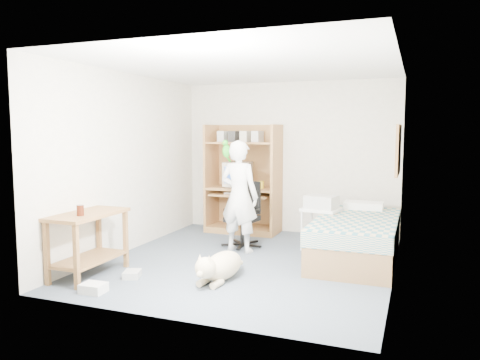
{
  "coord_description": "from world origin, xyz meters",
  "views": [
    {
      "loc": [
        2.01,
        -5.58,
        1.7
      ],
      "look_at": [
        -0.17,
        0.17,
        1.05
      ],
      "focal_mm": 35.0,
      "sensor_mm": 36.0,
      "label": 1
    }
  ],
  "objects": [
    {
      "name": "printer_cart",
      "position": [
        0.76,
        0.96,
        0.4
      ],
      "size": [
        0.58,
        0.5,
        0.61
      ],
      "rotation": [
        0.0,
        0.0,
        -0.21
      ],
      "color": "silver",
      "rests_on": "floor"
    },
    {
      "name": "office_chair",
      "position": [
        -0.35,
        0.79,
        0.34
      ],
      "size": [
        0.53,
        0.53,
        0.94
      ],
      "rotation": [
        0.0,
        0.0,
        -0.15
      ],
      "color": "black",
      "rests_on": "floor"
    },
    {
      "name": "pencil_cup",
      "position": [
        -0.36,
        1.65,
        0.82
      ],
      "size": [
        0.08,
        0.08,
        0.12
      ],
      "primitive_type": "cylinder",
      "color": "yellow",
      "rests_on": "computer_hutch"
    },
    {
      "name": "side_desk",
      "position": [
        -1.55,
        -1.2,
        0.49
      ],
      "size": [
        0.5,
        1.0,
        0.75
      ],
      "color": "brown",
      "rests_on": "floor"
    },
    {
      "name": "wall_back",
      "position": [
        0.0,
        2.0,
        1.25
      ],
      "size": [
        3.6,
        0.02,
        2.5
      ],
      "primitive_type": "cube",
      "color": "beige",
      "rests_on": "floor"
    },
    {
      "name": "wall_right",
      "position": [
        1.8,
        0.0,
        1.25
      ],
      "size": [
        0.02,
        4.0,
        2.5
      ],
      "primitive_type": "cube",
      "color": "beige",
      "rests_on": "floor"
    },
    {
      "name": "bed",
      "position": [
        1.3,
        0.62,
        0.29
      ],
      "size": [
        1.02,
        2.02,
        0.66
      ],
      "color": "brown",
      "rests_on": "floor"
    },
    {
      "name": "wall_left",
      "position": [
        -1.8,
        0.0,
        1.25
      ],
      "size": [
        0.02,
        4.0,
        2.5
      ],
      "primitive_type": "cube",
      "color": "beige",
      "rests_on": "floor"
    },
    {
      "name": "computer_hutch",
      "position": [
        -0.7,
        1.74,
        0.82
      ],
      "size": [
        1.2,
        0.63,
        1.8
      ],
      "color": "olive",
      "rests_on": "floor"
    },
    {
      "name": "drink_glass",
      "position": [
        -1.5,
        -1.38,
        0.81
      ],
      "size": [
        0.08,
        0.08,
        0.12
      ],
      "primitive_type": "cylinder",
      "color": "#3D1509",
      "rests_on": "side_desk"
    },
    {
      "name": "printer",
      "position": [
        0.76,
        0.96,
        0.7
      ],
      "size": [
        0.48,
        0.4,
        0.18
      ],
      "primitive_type": "cube",
      "rotation": [
        0.0,
        0.0,
        -0.21
      ],
      "color": "#A7A7A2",
      "rests_on": "printer_cart"
    },
    {
      "name": "corkboard",
      "position": [
        1.77,
        0.9,
        1.45
      ],
      "size": [
        0.04,
        0.94,
        0.66
      ],
      "color": "#8D603F",
      "rests_on": "wall_right"
    },
    {
      "name": "parrot",
      "position": [
        -0.51,
        0.5,
        1.43
      ],
      "size": [
        0.12,
        0.2,
        0.32
      ],
      "rotation": [
        0.0,
        0.0,
        -0.15
      ],
      "color": "#158212",
      "rests_on": "person"
    },
    {
      "name": "keyboard",
      "position": [
        -0.74,
        1.58,
        0.67
      ],
      "size": [
        0.46,
        0.2,
        0.03
      ],
      "primitive_type": "cube",
      "rotation": [
        0.0,
        0.0,
        0.09
      ],
      "color": "beige",
      "rests_on": "computer_hutch"
    },
    {
      "name": "crt_monitor",
      "position": [
        -0.81,
        1.75,
        0.97
      ],
      "size": [
        0.47,
        0.49,
        0.41
      ],
      "rotation": [
        0.0,
        0.0,
        0.1
      ],
      "color": "beige",
      "rests_on": "computer_hutch"
    },
    {
      "name": "ceiling",
      "position": [
        0.0,
        0.0,
        2.5
      ],
      "size": [
        3.6,
        4.0,
        0.02
      ],
      "primitive_type": "cube",
      "color": "white",
      "rests_on": "wall_back"
    },
    {
      "name": "person",
      "position": [
        -0.31,
        0.49,
        0.78
      ],
      "size": [
        0.62,
        0.46,
        1.57
      ],
      "primitive_type": "imported",
      "rotation": [
        0.0,
        0.0,
        2.99
      ],
      "color": "white",
      "rests_on": "floor"
    },
    {
      "name": "dog",
      "position": [
        -0.04,
        -0.81,
        0.17
      ],
      "size": [
        0.4,
        1.02,
        0.38
      ],
      "rotation": [
        0.0,
        0.0,
        -0.1
      ],
      "color": "#C6B285",
      "rests_on": "floor"
    },
    {
      "name": "floor",
      "position": [
        0.0,
        0.0,
        0.0
      ],
      "size": [
        4.0,
        4.0,
        0.0
      ],
      "primitive_type": "plane",
      "color": "#414D59",
      "rests_on": "ground"
    },
    {
      "name": "floor_box_b",
      "position": [
        -1.04,
        -1.09,
        0.04
      ],
      "size": [
        0.24,
        0.27,
        0.08
      ],
      "primitive_type": "cube",
      "rotation": [
        0.0,
        0.0,
        0.34
      ],
      "color": "#ABACA7",
      "rests_on": "floor"
    },
    {
      "name": "floor_box_a",
      "position": [
        -1.13,
        -1.67,
        0.05
      ],
      "size": [
        0.26,
        0.21,
        0.1
      ],
      "primitive_type": "cube",
      "rotation": [
        0.0,
        0.0,
        0.05
      ],
      "color": "silver",
      "rests_on": "floor"
    }
  ]
}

